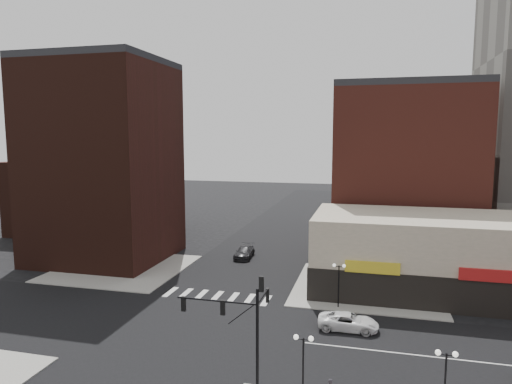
% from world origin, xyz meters
% --- Properties ---
extents(ground, '(240.00, 240.00, 0.00)m').
position_xyz_m(ground, '(0.00, 0.00, 0.00)').
color(ground, black).
rests_on(ground, ground).
extents(road_ew, '(200.00, 14.00, 0.02)m').
position_xyz_m(road_ew, '(0.00, 0.00, 0.01)').
color(road_ew, black).
rests_on(road_ew, ground).
extents(road_ns, '(14.00, 200.00, 0.02)m').
position_xyz_m(road_ns, '(0.00, 0.00, 0.01)').
color(road_ns, black).
rests_on(road_ns, ground).
extents(sidewalk_nw, '(15.00, 15.00, 0.12)m').
position_xyz_m(sidewalk_nw, '(-14.50, 14.50, 0.06)').
color(sidewalk_nw, gray).
rests_on(sidewalk_nw, ground).
extents(sidewalk_ne, '(15.00, 15.00, 0.12)m').
position_xyz_m(sidewalk_ne, '(14.50, 14.50, 0.06)').
color(sidewalk_ne, gray).
rests_on(sidewalk_ne, ground).
extents(building_nw, '(16.00, 15.00, 25.00)m').
position_xyz_m(building_nw, '(-19.00, 18.50, 12.50)').
color(building_nw, '#331710').
rests_on(building_nw, ground).
extents(building_nw_low, '(20.00, 18.00, 12.00)m').
position_xyz_m(building_nw_low, '(-32.00, 34.00, 6.00)').
color(building_nw_low, '#331710').
rests_on(building_nw_low, ground).
extents(building_ne_midrise, '(18.00, 15.00, 22.00)m').
position_xyz_m(building_ne_midrise, '(19.00, 29.50, 11.00)').
color(building_ne_midrise, maroon).
rests_on(building_ne_midrise, ground).
extents(building_ne_row, '(24.20, 12.20, 8.00)m').
position_xyz_m(building_ne_row, '(21.00, 15.00, 3.30)').
color(building_ne_row, beige).
rests_on(building_ne_row, ground).
extents(traffic_signal, '(5.59, 3.09, 7.77)m').
position_xyz_m(traffic_signal, '(7.24, -7.83, 4.96)').
color(traffic_signal, black).
rests_on(traffic_signal, ground).
extents(street_lamp_se_a, '(1.22, 0.32, 4.16)m').
position_xyz_m(street_lamp_se_a, '(11.00, -8.00, 3.29)').
color(street_lamp_se_a, black).
rests_on(street_lamp_se_a, sidewalk_se).
extents(street_lamp_se_b, '(1.22, 0.32, 4.16)m').
position_xyz_m(street_lamp_se_b, '(19.00, -8.00, 3.29)').
color(street_lamp_se_b, black).
rests_on(street_lamp_se_b, sidewalk_se).
extents(street_lamp_ne, '(1.22, 0.32, 4.16)m').
position_xyz_m(street_lamp_ne, '(12.00, 8.00, 3.29)').
color(street_lamp_ne, black).
rests_on(street_lamp_ne, sidewalk_ne).
extents(white_suv, '(5.04, 2.38, 1.39)m').
position_xyz_m(white_suv, '(13.16, 3.33, 0.70)').
color(white_suv, white).
rests_on(white_suv, ground).
extents(dark_sedan_north, '(2.42, 5.31, 1.51)m').
position_xyz_m(dark_sedan_north, '(-1.39, 23.04, 0.75)').
color(dark_sedan_north, black).
rests_on(dark_sedan_north, ground).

